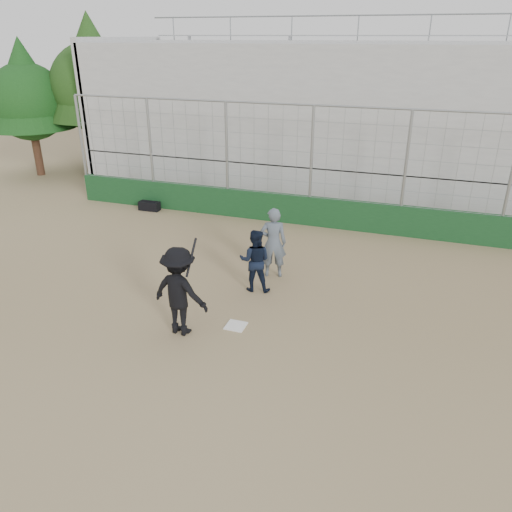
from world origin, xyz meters
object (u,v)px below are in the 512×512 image
(batter_at_plate, at_px, (180,291))
(umpire, at_px, (273,246))
(equipment_bag, at_px, (149,206))
(catcher_crouched, at_px, (255,271))

(batter_at_plate, height_order, umpire, batter_at_plate)
(umpire, distance_m, equipment_bag, 7.15)
(batter_at_plate, relative_size, catcher_crouched, 1.89)
(batter_at_plate, xyz_separation_m, umpire, (1.06, 3.35, -0.13))
(batter_at_plate, height_order, equipment_bag, batter_at_plate)
(batter_at_plate, xyz_separation_m, equipment_bag, (-4.95, 7.15, -0.84))
(batter_at_plate, xyz_separation_m, catcher_crouched, (0.89, 2.36, -0.44))
(catcher_crouched, xyz_separation_m, umpire, (0.18, 0.98, 0.31))
(batter_at_plate, bearing_deg, equipment_bag, 124.73)
(catcher_crouched, relative_size, equipment_bag, 1.44)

